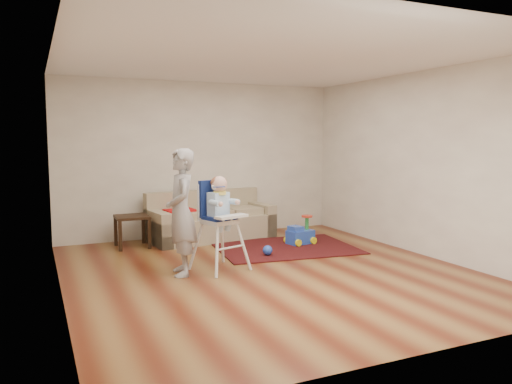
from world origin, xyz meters
name	(u,v)px	position (x,y,z in m)	size (l,w,h in m)	color
ground	(269,272)	(0.00, 0.00, 0.00)	(5.50, 5.50, 0.00)	#531D0D
room_envelope	(252,127)	(0.00, 0.53, 1.88)	(5.04, 5.52, 2.72)	#BDB6A9
sofa	(211,216)	(0.02, 2.30, 0.41)	(2.20, 1.11, 0.82)	tan
side_table	(132,231)	(-1.34, 2.22, 0.25)	(0.51, 0.51, 0.51)	black
area_rug	(285,248)	(0.85, 1.15, 0.01)	(2.11, 1.58, 0.02)	black
ride_on_toy	(300,230)	(1.19, 1.29, 0.25)	(0.42, 0.30, 0.46)	blue
toy_ball	(268,250)	(0.36, 0.78, 0.09)	(0.14, 0.14, 0.14)	blue
high_chair	(220,225)	(-0.54, 0.36, 0.60)	(0.73, 0.73, 1.25)	silver
adult	(181,212)	(-1.06, 0.33, 0.80)	(0.58, 0.38, 1.60)	gray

